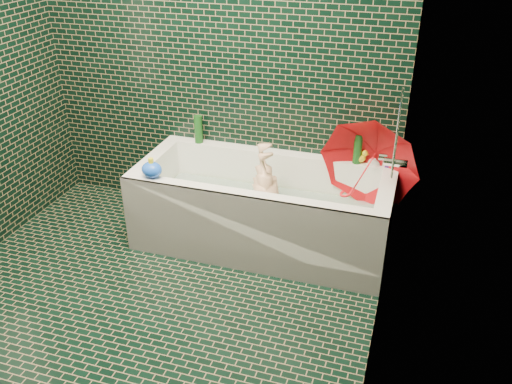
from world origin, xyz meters
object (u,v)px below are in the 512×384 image
(bathtub, at_px, (262,216))
(umbrella, at_px, (364,173))
(child, at_px, (271,206))
(bath_toy, at_px, (152,169))
(rubber_duck, at_px, (360,157))

(bathtub, height_order, umbrella, umbrella)
(child, relative_size, umbrella, 1.34)
(bathtub, xyz_separation_m, umbrella, (0.64, 0.10, 0.38))
(umbrella, distance_m, bath_toy, 1.35)
(rubber_duck, distance_m, bath_toy, 1.39)
(rubber_duck, bearing_deg, child, -140.01)
(child, bearing_deg, bathtub, -114.44)
(child, distance_m, rubber_duck, 0.69)
(rubber_duck, bearing_deg, umbrella, -70.91)
(child, xyz_separation_m, rubber_duck, (0.53, 0.35, 0.28))
(umbrella, distance_m, rubber_duck, 0.24)
(child, height_order, umbrella, umbrella)
(umbrella, bearing_deg, bath_toy, -149.86)
(child, xyz_separation_m, bath_toy, (-0.71, -0.28, 0.30))
(bathtub, bearing_deg, bath_toy, -156.12)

